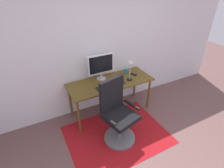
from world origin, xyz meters
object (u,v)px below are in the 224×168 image
at_px(monitor, 101,65).
at_px(office_chair, 118,116).
at_px(desk, 111,84).
at_px(coffee_cup, 126,71).
at_px(computer_mouse, 123,82).
at_px(desk_lamp, 130,66).
at_px(cell_phone, 133,74).
at_px(keyboard, 108,86).

distance_m(monitor, office_chair, 1.03).
relative_size(desk, coffee_cup, 17.09).
bearing_deg(desk, computer_mouse, -39.50).
relative_size(monitor, coffee_cup, 5.34).
distance_m(computer_mouse, desk_lamp, 0.32).
distance_m(monitor, coffee_cup, 0.61).
bearing_deg(coffee_cup, computer_mouse, -129.25).
distance_m(computer_mouse, cell_phone, 0.40).
bearing_deg(monitor, coffee_cup, -2.27).
distance_m(keyboard, office_chair, 0.60).
xyz_separation_m(monitor, coffee_cup, (0.56, -0.02, -0.25)).
xyz_separation_m(coffee_cup, office_chair, (-0.67, -0.83, -0.31)).
relative_size(computer_mouse, coffee_cup, 1.09).
xyz_separation_m(desk, keyboard, (-0.14, -0.16, 0.08)).
xyz_separation_m(desk, monitor, (-0.11, 0.18, 0.36)).
bearing_deg(coffee_cup, desk_lamp, -108.81).
xyz_separation_m(desk, computer_mouse, (0.19, -0.16, 0.09)).
bearing_deg(keyboard, computer_mouse, -0.29).
bearing_deg(office_chair, monitor, 68.63).
bearing_deg(desk, keyboard, -132.20).
xyz_separation_m(keyboard, computer_mouse, (0.33, -0.00, 0.01)).
distance_m(desk, office_chair, 0.74).
xyz_separation_m(desk, cell_phone, (0.54, 0.03, 0.07)).
distance_m(keyboard, computer_mouse, 0.33).
height_order(desk_lamp, office_chair, desk_lamp).
bearing_deg(computer_mouse, coffee_cup, 50.75).
bearing_deg(monitor, cell_phone, -12.48).
bearing_deg(desk_lamp, monitor, 147.97).
xyz_separation_m(cell_phone, office_chair, (-0.77, -0.71, -0.27)).
relative_size(keyboard, cell_phone, 3.07).
bearing_deg(desk, cell_phone, 3.24).
height_order(desk, desk_lamp, desk_lamp).
xyz_separation_m(keyboard, desk_lamp, (0.50, 0.04, 0.29)).
distance_m(desk, cell_phone, 0.55).
distance_m(desk, monitor, 0.42).
xyz_separation_m(monitor, cell_phone, (0.66, -0.15, -0.29)).
relative_size(desk, monitor, 3.20).
bearing_deg(keyboard, monitor, 85.22).
bearing_deg(computer_mouse, desk, 140.50).
xyz_separation_m(cell_phone, desk_lamp, (-0.19, -0.15, 0.29)).
bearing_deg(desk_lamp, keyboard, -175.40).
distance_m(desk, coffee_cup, 0.49).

